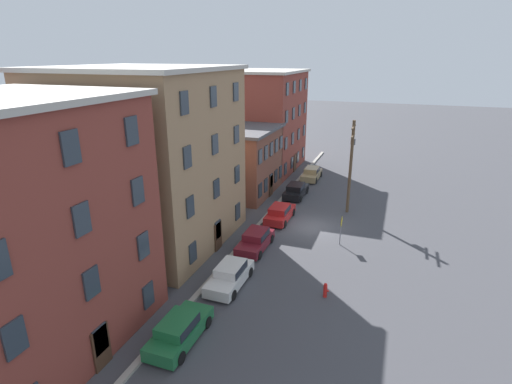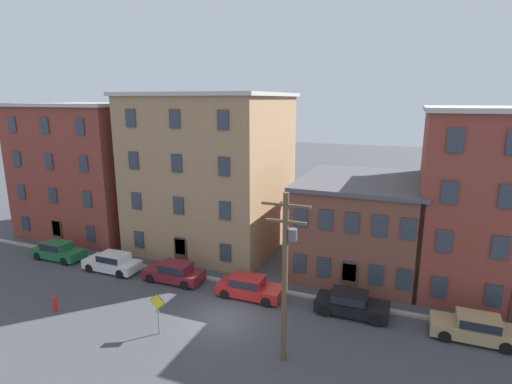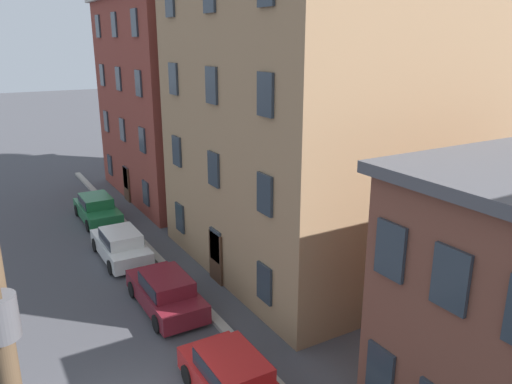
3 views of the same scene
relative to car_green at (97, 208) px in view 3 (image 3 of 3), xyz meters
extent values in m
cube|color=#9E998E|center=(16.81, 1.11, -0.67)|extent=(56.00, 0.36, 0.16)
cube|color=brown|center=(-2.79, 7.34, 5.40)|extent=(11.72, 9.46, 12.31)
cube|color=#2D3842|center=(-6.69, 2.55, 0.79)|extent=(0.90, 0.10, 1.40)
cube|color=#2D3842|center=(-6.69, 2.55, 3.87)|extent=(0.90, 0.10, 1.40)
cube|color=#2D3842|center=(-6.69, 2.55, 6.94)|extent=(0.90, 0.10, 1.40)
cube|color=#2D3842|center=(-6.69, 2.55, 10.02)|extent=(0.90, 0.10, 1.40)
cube|color=#2D3842|center=(-2.79, 2.55, 0.79)|extent=(0.90, 0.10, 1.40)
cube|color=#2D3842|center=(-2.79, 2.55, 3.87)|extent=(0.90, 0.10, 1.40)
cube|color=#2D3842|center=(-2.79, 2.55, 6.94)|extent=(0.90, 0.10, 1.40)
cube|color=#2D3842|center=(-2.79, 2.55, 10.02)|extent=(0.90, 0.10, 1.40)
cube|color=#2D3842|center=(1.12, 2.55, 0.79)|extent=(0.90, 0.10, 1.40)
cube|color=#2D3842|center=(1.12, 2.55, 3.87)|extent=(0.90, 0.10, 1.40)
cube|color=#2D3842|center=(1.12, 2.55, 6.94)|extent=(0.90, 0.10, 1.40)
cube|color=#2D3842|center=(1.12, 2.55, 10.02)|extent=(0.90, 0.10, 1.40)
cube|color=#472D1E|center=(-2.79, 2.55, 0.35)|extent=(1.10, 0.10, 2.20)
cube|color=#9E7A56|center=(10.25, 8.41, 5.85)|extent=(11.87, 11.61, 13.19)
cube|color=#2D3842|center=(6.29, 2.55, 0.90)|extent=(0.90, 0.10, 1.40)
cube|color=#2D3842|center=(6.29, 2.55, 4.20)|extent=(0.90, 0.10, 1.40)
cube|color=#2D3842|center=(6.29, 2.55, 7.50)|extent=(0.90, 0.10, 1.40)
cube|color=#2D3842|center=(6.29, 2.55, 10.79)|extent=(0.90, 0.10, 1.40)
cube|color=#2D3842|center=(10.25, 2.55, 0.90)|extent=(0.90, 0.10, 1.40)
cube|color=#2D3842|center=(10.25, 2.55, 4.20)|extent=(0.90, 0.10, 1.40)
cube|color=#2D3842|center=(10.25, 2.55, 7.50)|extent=(0.90, 0.10, 1.40)
cube|color=#2D3842|center=(14.20, 2.55, 0.90)|extent=(0.90, 0.10, 1.40)
cube|color=#2D3842|center=(14.20, 2.55, 4.20)|extent=(0.90, 0.10, 1.40)
cube|color=#2D3842|center=(14.20, 2.55, 7.50)|extent=(0.90, 0.10, 1.40)
cube|color=#472D1E|center=(10.25, 2.55, 0.35)|extent=(1.10, 0.10, 2.20)
cube|color=#2D3842|center=(19.97, 2.55, 0.95)|extent=(0.90, 0.10, 1.40)
cube|color=#2D3842|center=(19.97, 2.55, 4.34)|extent=(0.90, 0.10, 1.40)
cube|color=#2D3842|center=(21.70, 2.55, 4.34)|extent=(0.90, 0.10, 1.40)
cube|color=#1E6638|center=(0.07, 0.00, -0.22)|extent=(4.40, 1.80, 0.70)
cube|color=#1E6638|center=(-0.13, 0.00, 0.41)|extent=(2.20, 1.51, 0.55)
cube|color=#1E232D|center=(-0.13, 0.00, 0.41)|extent=(2.02, 1.58, 0.48)
cylinder|color=black|center=(1.52, 0.85, -0.42)|extent=(0.66, 0.22, 0.66)
cylinder|color=black|center=(1.52, -0.85, -0.42)|extent=(0.66, 0.22, 0.66)
cylinder|color=black|center=(-1.38, 0.85, -0.42)|extent=(0.66, 0.22, 0.66)
cylinder|color=black|center=(-1.38, -0.85, -0.42)|extent=(0.66, 0.22, 0.66)
cube|color=silver|center=(5.86, -0.30, -0.22)|extent=(4.40, 1.80, 0.70)
cube|color=silver|center=(6.06, -0.30, 0.41)|extent=(2.20, 1.51, 0.55)
cube|color=#1E232D|center=(6.06, -0.30, 0.41)|extent=(2.02, 1.58, 0.48)
cylinder|color=black|center=(4.41, -1.15, -0.42)|extent=(0.66, 0.22, 0.66)
cylinder|color=black|center=(4.41, 0.55, -0.42)|extent=(0.66, 0.22, 0.66)
cylinder|color=black|center=(7.31, -1.15, -0.42)|extent=(0.66, 0.22, 0.66)
cylinder|color=black|center=(7.31, 0.55, -0.42)|extent=(0.66, 0.22, 0.66)
cube|color=maroon|center=(11.27, -0.10, -0.22)|extent=(4.40, 1.80, 0.70)
cube|color=maroon|center=(11.47, -0.10, 0.41)|extent=(2.20, 1.51, 0.55)
cube|color=#1E232D|center=(11.47, -0.10, 0.41)|extent=(2.02, 1.58, 0.48)
cylinder|color=black|center=(9.82, -0.95, -0.42)|extent=(0.66, 0.22, 0.66)
cylinder|color=black|center=(9.82, 0.75, -0.42)|extent=(0.66, 0.22, 0.66)
cylinder|color=black|center=(12.72, -0.95, -0.42)|extent=(0.66, 0.22, 0.66)
cylinder|color=black|center=(12.72, 0.75, -0.42)|extent=(0.66, 0.22, 0.66)
cube|color=#B21E1E|center=(17.16, -0.27, 0.41)|extent=(2.20, 1.51, 0.55)
cube|color=#1E232D|center=(17.16, -0.27, 0.41)|extent=(2.02, 1.58, 0.48)
cylinder|color=black|center=(15.91, 0.58, -0.42)|extent=(0.66, 0.22, 0.66)
cylinder|color=black|center=(15.91, -1.12, -0.42)|extent=(0.66, 0.22, 0.66)
camera|label=1|loc=(-14.84, -9.63, 13.51)|focal=28.00mm
camera|label=2|loc=(26.72, -22.93, 12.20)|focal=28.00mm
camera|label=3|loc=(27.81, -5.74, 9.12)|focal=35.00mm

